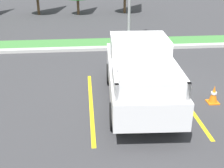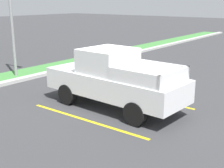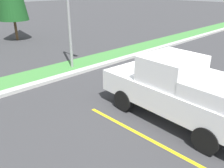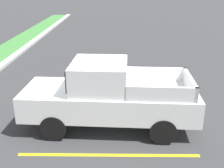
{
  "view_description": "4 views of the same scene",
  "coord_description": "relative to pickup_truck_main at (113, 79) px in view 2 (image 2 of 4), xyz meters",
  "views": [
    {
      "loc": [
        -2.12,
        -9.43,
        4.5
      ],
      "look_at": [
        -1.32,
        -1.04,
        0.77
      ],
      "focal_mm": 47.85,
      "sensor_mm": 36.0,
      "label": 1
    },
    {
      "loc": [
        -8.82,
        -7.17,
        3.73
      ],
      "look_at": [
        -0.94,
        -1.11,
        1.03
      ],
      "focal_mm": 49.46,
      "sensor_mm": 36.0,
      "label": 2
    },
    {
      "loc": [
        -6.79,
        -4.32,
        4.13
      ],
      "look_at": [
        -1.39,
        1.19,
        0.93
      ],
      "focal_mm": 38.22,
      "sensor_mm": 36.0,
      "label": 3
    },
    {
      "loc": [
        -8.08,
        -0.99,
        4.34
      ],
      "look_at": [
        0.21,
        -0.9,
        1.18
      ],
      "focal_mm": 44.06,
      "sensor_mm": 36.0,
      "label": 4
    }
  ],
  "objects": [
    {
      "name": "ground_plane",
      "position": [
        0.43,
        0.78,
        -1.04
      ],
      "size": [
        120.0,
        120.0,
        0.0
      ],
      "primitive_type": "plane",
      "color": "#38383A"
    },
    {
      "name": "parking_line_near",
      "position": [
        -1.55,
        -0.05,
        -1.04
      ],
      "size": [
        0.12,
        4.8,
        0.01
      ],
      "primitive_type": "cube",
      "color": "yellow",
      "rests_on": "ground"
    },
    {
      "name": "parking_line_far",
      "position": [
        1.55,
        -0.05,
        -1.04
      ],
      "size": [
        0.12,
        4.8,
        0.01
      ],
      "primitive_type": "cube",
      "color": "yellow",
      "rests_on": "ground"
    },
    {
      "name": "curb_strip",
      "position": [
        0.43,
        5.78,
        -0.97
      ],
      "size": [
        56.0,
        0.4,
        0.15
      ],
      "primitive_type": "cube",
      "color": "#B2B2AD",
      "rests_on": "ground"
    },
    {
      "name": "grass_median",
      "position": [
        0.43,
        6.88,
        -1.01
      ],
      "size": [
        56.0,
        1.8,
        0.06
      ],
      "primitive_type": "cube",
      "color": "#42843D",
      "rests_on": "ground"
    },
    {
      "name": "pickup_truck_main",
      "position": [
        0.0,
        0.0,
        0.0
      ],
      "size": [
        2.18,
        5.32,
        2.1
      ],
      "color": "black",
      "rests_on": "ground"
    },
    {
      "name": "street_light",
      "position": [
        0.66,
        6.51,
        2.58
      ],
      "size": [
        0.24,
        1.49,
        6.16
      ],
      "color": "gray",
      "rests_on": "ground"
    },
    {
      "name": "traffic_cone",
      "position": [
        2.41,
        -0.33,
        -0.75
      ],
      "size": [
        0.36,
        0.36,
        0.6
      ],
      "color": "orange",
      "rests_on": "ground"
    }
  ]
}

